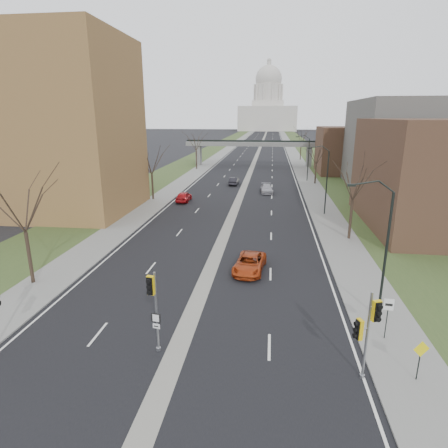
% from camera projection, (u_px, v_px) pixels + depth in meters
% --- Properties ---
extents(ground, '(700.00, 700.00, 0.00)m').
position_uv_depth(ground, '(172.00, 363.00, 19.42)').
color(ground, black).
rests_on(ground, ground).
extents(road_surface, '(20.00, 600.00, 0.01)m').
position_uv_depth(road_surface, '(261.00, 145.00, 162.35)').
color(road_surface, black).
rests_on(road_surface, ground).
extents(median_strip, '(1.20, 600.00, 0.02)m').
position_uv_depth(median_strip, '(261.00, 145.00, 162.35)').
color(median_strip, gray).
rests_on(median_strip, ground).
extents(sidewalk_right, '(4.00, 600.00, 0.12)m').
position_uv_depth(sidewalk_right, '(289.00, 145.00, 160.89)').
color(sidewalk_right, gray).
rests_on(sidewalk_right, ground).
extents(sidewalk_left, '(4.00, 600.00, 0.12)m').
position_uv_depth(sidewalk_left, '(234.00, 145.00, 163.78)').
color(sidewalk_left, gray).
rests_on(sidewalk_left, ground).
extents(grass_verge_right, '(8.00, 600.00, 0.10)m').
position_uv_depth(grass_verge_right, '(303.00, 146.00, 160.17)').
color(grass_verge_right, '#2C3E1C').
rests_on(grass_verge_right, ground).
extents(grass_verge_left, '(8.00, 600.00, 0.10)m').
position_uv_depth(grass_verge_left, '(220.00, 145.00, 164.51)').
color(grass_verge_left, '#2C3E1C').
rests_on(grass_verge_left, ground).
extents(apartment_building, '(25.00, 16.00, 22.00)m').
position_uv_depth(apartment_building, '(32.00, 127.00, 48.08)').
color(apartment_building, olive).
rests_on(apartment_building, ground).
extents(commercial_block_near, '(16.00, 20.00, 12.00)m').
position_uv_depth(commercial_block_near, '(445.00, 175.00, 41.55)').
color(commercial_block_near, '#533626').
rests_on(commercial_block_near, ground).
extents(commercial_block_mid, '(18.00, 22.00, 15.00)m').
position_uv_depth(commercial_block_mid, '(410.00, 145.00, 63.51)').
color(commercial_block_mid, '#615F58').
rests_on(commercial_block_mid, ground).
extents(commercial_block_far, '(14.00, 14.00, 10.00)m').
position_uv_depth(commercial_block_far, '(351.00, 150.00, 82.08)').
color(commercial_block_far, '#533626').
rests_on(commercial_block_far, ground).
extents(pedestrian_bridge, '(34.00, 3.00, 6.45)m').
position_uv_depth(pedestrian_bridge, '(253.00, 147.00, 94.30)').
color(pedestrian_bridge, slate).
rests_on(pedestrian_bridge, ground).
extents(capitol, '(48.00, 42.00, 55.75)m').
position_uv_depth(capitol, '(268.00, 108.00, 319.16)').
color(capitol, beige).
rests_on(capitol, ground).
extents(streetlight_near, '(2.61, 0.20, 8.70)m').
position_uv_depth(streetlight_near, '(377.00, 211.00, 21.88)').
color(streetlight_near, black).
rests_on(streetlight_near, sidewalk_right).
extents(streetlight_mid, '(2.61, 0.20, 8.70)m').
position_uv_depth(streetlight_mid, '(322.00, 161.00, 46.66)').
color(streetlight_mid, black).
rests_on(streetlight_mid, sidewalk_right).
extents(streetlight_far, '(2.61, 0.20, 8.70)m').
position_uv_depth(streetlight_far, '(305.00, 145.00, 71.43)').
color(streetlight_far, black).
rests_on(streetlight_far, sidewalk_right).
extents(tree_left_a, '(7.20, 7.20, 9.40)m').
position_uv_depth(tree_left_a, '(20.00, 199.00, 26.76)').
color(tree_left_a, '#382B21').
rests_on(tree_left_a, sidewalk_left).
extents(tree_left_b, '(6.75, 6.75, 8.81)m').
position_uv_depth(tree_left_b, '(151.00, 159.00, 55.46)').
color(tree_left_b, '#382B21').
rests_on(tree_left_b, sidewalk_left).
extents(tree_left_c, '(7.65, 7.65, 9.99)m').
position_uv_depth(tree_left_c, '(196.00, 139.00, 87.63)').
color(tree_left_c, '#382B21').
rests_on(tree_left_c, sidewalk_left).
extents(tree_right_a, '(7.20, 7.20, 9.40)m').
position_uv_depth(tree_right_a, '(355.00, 176.00, 36.97)').
color(tree_right_a, '#382B21').
rests_on(tree_right_a, sidewalk_right).
extents(tree_right_b, '(6.30, 6.30, 8.22)m').
position_uv_depth(tree_right_b, '(317.00, 153.00, 68.65)').
color(tree_right_b, '#382B21').
rests_on(tree_right_b, sidewalk_right).
extents(tree_right_c, '(7.65, 7.65, 9.99)m').
position_uv_depth(tree_right_c, '(302.00, 135.00, 106.42)').
color(tree_right_c, '#382B21').
rests_on(tree_right_c, sidewalk_right).
extents(signal_pole_median, '(0.56, 0.77, 4.63)m').
position_uv_depth(signal_pole_median, '(153.00, 299.00, 19.32)').
color(signal_pole_median, gray).
rests_on(signal_pole_median, ground).
extents(signal_pole_right, '(1.03, 0.77, 4.60)m').
position_uv_depth(signal_pole_right, '(367.00, 325.00, 17.29)').
color(signal_pole_right, gray).
rests_on(signal_pole_right, ground).
extents(speed_limit_sign, '(0.53, 0.09, 2.47)m').
position_uv_depth(speed_limit_sign, '(388.00, 311.00, 20.90)').
color(speed_limit_sign, black).
rests_on(speed_limit_sign, sidewalk_right).
extents(warning_sign, '(0.80, 0.26, 2.11)m').
position_uv_depth(warning_sign, '(420.00, 355.00, 17.65)').
color(warning_sign, black).
rests_on(warning_sign, sidewalk_right).
extents(car_left_near, '(1.80, 4.44, 1.51)m').
position_uv_depth(car_left_near, '(184.00, 197.00, 55.73)').
color(car_left_near, '#B5141A').
rests_on(car_left_near, ground).
extents(car_left_far, '(1.63, 4.24, 1.38)m').
position_uv_depth(car_left_far, '(234.00, 181.00, 69.25)').
color(car_left_far, black).
rests_on(car_left_far, ground).
extents(car_right_near, '(2.80, 5.15, 1.37)m').
position_uv_depth(car_right_near, '(250.00, 263.00, 30.69)').
color(car_right_near, '#A83611').
rests_on(car_right_near, ground).
extents(car_right_mid, '(2.25, 4.84, 1.37)m').
position_uv_depth(car_right_mid, '(267.00, 189.00, 62.06)').
color(car_right_mid, '#9F9EA6').
rests_on(car_right_mid, ground).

